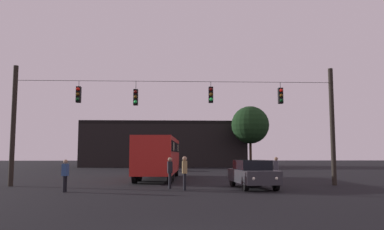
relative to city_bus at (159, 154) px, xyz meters
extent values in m
plane|color=black|center=(1.24, 3.52, -1.87)|extent=(168.00, 168.00, 0.00)
cylinder|color=black|center=(-8.23, -5.98, 1.66)|extent=(0.28, 0.28, 7.06)
cylinder|color=black|center=(10.70, -5.98, 1.66)|extent=(0.28, 0.28, 7.06)
cylinder|color=black|center=(1.24, -5.98, 4.32)|extent=(18.92, 0.02, 0.02)
cylinder|color=black|center=(-4.51, -5.98, 4.13)|extent=(0.03, 0.03, 0.35)
cube|color=black|center=(-4.51, -5.98, 3.48)|extent=(0.26, 0.32, 0.95)
sphere|color=red|center=(-4.51, -6.16, 3.78)|extent=(0.20, 0.20, 0.20)
sphere|color=#5B3D0C|center=(-4.51, -6.16, 3.48)|extent=(0.20, 0.20, 0.20)
sphere|color=#0C4219|center=(-4.51, -6.16, 3.18)|extent=(0.20, 0.20, 0.20)
cylinder|color=black|center=(-1.14, -5.98, 4.06)|extent=(0.03, 0.03, 0.49)
cube|color=black|center=(-1.14, -5.98, 3.34)|extent=(0.26, 0.32, 0.95)
sphere|color=#510A0A|center=(-1.14, -6.16, 3.64)|extent=(0.20, 0.20, 0.20)
sphere|color=#5B3D0C|center=(-1.14, -6.16, 3.34)|extent=(0.20, 0.20, 0.20)
sphere|color=#1EE04C|center=(-1.14, -6.16, 3.04)|extent=(0.20, 0.20, 0.20)
cylinder|color=black|center=(3.35, -5.98, 4.15)|extent=(0.03, 0.03, 0.31)
cube|color=black|center=(3.35, -5.98, 3.52)|extent=(0.26, 0.32, 0.95)
sphere|color=#510A0A|center=(3.35, -6.16, 3.82)|extent=(0.20, 0.20, 0.20)
sphere|color=#5B3D0C|center=(3.35, -6.16, 3.52)|extent=(0.20, 0.20, 0.20)
sphere|color=#1EE04C|center=(3.35, -6.16, 3.22)|extent=(0.20, 0.20, 0.20)
cylinder|color=black|center=(7.58, -5.98, 4.14)|extent=(0.03, 0.03, 0.34)
cube|color=black|center=(7.58, -5.98, 3.49)|extent=(0.26, 0.32, 0.95)
sphere|color=red|center=(7.58, -6.16, 3.79)|extent=(0.20, 0.20, 0.20)
sphere|color=#5B3D0C|center=(7.58, -6.16, 3.49)|extent=(0.20, 0.20, 0.20)
sphere|color=#0C4219|center=(7.58, -6.16, 3.19)|extent=(0.20, 0.20, 0.20)
cube|color=#B21E19|center=(0.00, 0.01, -0.12)|extent=(3.06, 11.11, 2.50)
cube|color=black|center=(0.00, 0.01, 0.49)|extent=(3.07, 10.46, 0.70)
cylinder|color=black|center=(-0.90, 4.02, -1.37)|extent=(0.33, 1.01, 1.00)
cylinder|color=black|center=(1.31, 3.91, -1.37)|extent=(0.33, 1.01, 1.00)
cylinder|color=black|center=(-1.22, -2.13, -1.37)|extent=(0.33, 1.01, 1.00)
cylinder|color=black|center=(1.00, -2.25, -1.37)|extent=(0.33, 1.01, 1.00)
cylinder|color=black|center=(-1.32, -4.11, -1.37)|extent=(0.33, 1.01, 1.00)
cylinder|color=black|center=(0.89, -4.22, -1.37)|extent=(0.33, 1.01, 1.00)
cube|color=beige|center=(0.17, 3.30, 0.49)|extent=(2.60, 0.93, 0.56)
cube|color=beige|center=(-0.14, -2.74, 0.49)|extent=(2.60, 0.93, 0.56)
cube|color=#2D2D33|center=(5.43, -7.91, -1.21)|extent=(2.15, 4.44, 0.68)
cube|color=black|center=(5.41, -7.76, -0.61)|extent=(1.77, 2.45, 0.52)
cylinder|color=black|center=(6.33, -9.26, -1.55)|extent=(0.27, 0.66, 0.64)
cylinder|color=black|center=(4.76, -9.39, -1.55)|extent=(0.27, 0.66, 0.64)
cylinder|color=black|center=(6.09, -6.43, -1.55)|extent=(0.27, 0.66, 0.64)
cylinder|color=black|center=(4.52, -6.56, -1.55)|extent=(0.27, 0.66, 0.64)
sphere|color=white|center=(6.18, -9.96, -1.21)|extent=(0.18, 0.18, 0.18)
sphere|color=white|center=(5.03, -10.05, -1.21)|extent=(0.18, 0.18, 0.18)
cube|color=#511919|center=(-1.74, 15.14, -1.21)|extent=(2.29, 4.48, 0.68)
cube|color=black|center=(-1.72, 14.99, -0.61)|extent=(1.84, 2.49, 0.52)
cylinder|color=black|center=(-2.69, 16.45, -1.55)|extent=(0.29, 0.66, 0.64)
cylinder|color=black|center=(-1.12, 16.64, -1.55)|extent=(0.29, 0.66, 0.64)
cylinder|color=black|center=(-2.36, 13.63, -1.55)|extent=(0.29, 0.66, 0.64)
cylinder|color=black|center=(-0.79, 13.82, -1.55)|extent=(0.29, 0.66, 0.64)
sphere|color=white|center=(-2.56, 17.15, -1.21)|extent=(0.18, 0.18, 0.18)
sphere|color=white|center=(-1.41, 17.29, -1.21)|extent=(0.18, 0.18, 0.18)
cylinder|color=black|center=(0.94, -7.85, -1.45)|extent=(0.14, 0.14, 0.83)
cylinder|color=black|center=(0.96, -8.01, -1.45)|extent=(0.14, 0.14, 0.83)
cube|color=black|center=(0.95, -7.93, -0.73)|extent=(0.29, 0.39, 0.62)
sphere|color=#8C6B51|center=(0.95, -7.93, -0.31)|extent=(0.22, 0.22, 0.22)
cylinder|color=black|center=(1.72, -8.95, -1.44)|extent=(0.14, 0.14, 0.86)
cylinder|color=black|center=(1.71, -8.79, -1.44)|extent=(0.14, 0.14, 0.86)
cube|color=#997F4C|center=(1.72, -8.87, -0.69)|extent=(0.26, 0.37, 0.64)
sphere|color=#8C6B51|center=(1.72, -8.87, -0.25)|extent=(0.23, 0.23, 0.23)
cylinder|color=black|center=(-4.12, -9.48, -1.48)|extent=(0.14, 0.14, 0.78)
cylinder|color=black|center=(-4.15, -9.64, -1.48)|extent=(0.14, 0.14, 0.78)
cube|color=#2D4C7F|center=(-4.13, -9.56, -0.79)|extent=(0.28, 0.39, 0.59)
sphere|color=#8C6B51|center=(-4.13, -9.56, -0.39)|extent=(0.21, 0.21, 0.21)
cylinder|color=black|center=(7.43, -5.21, -1.45)|extent=(0.14, 0.14, 0.83)
cylinder|color=black|center=(7.38, -5.36, -1.45)|extent=(0.14, 0.14, 0.83)
cube|color=#4C4C56|center=(7.40, -5.29, -0.73)|extent=(0.34, 0.42, 0.62)
sphere|color=#8C6B51|center=(7.40, -5.29, -0.31)|extent=(0.22, 0.22, 0.22)
cube|color=black|center=(-0.50, 31.21, 1.19)|extent=(23.81, 11.34, 6.12)
cube|color=black|center=(-0.50, 31.21, 4.50)|extent=(23.81, 11.34, 0.50)
cylinder|color=#2D2116|center=(11.33, 23.10, 0.15)|extent=(0.34, 0.34, 4.03)
sphere|color=black|center=(11.33, 23.10, 3.96)|extent=(5.11, 5.11, 5.11)
camera|label=1|loc=(1.28, -28.80, -0.04)|focal=36.08mm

